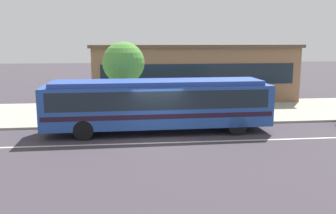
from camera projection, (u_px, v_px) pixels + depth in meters
name	position (u px, v px, depth m)	size (l,w,h in m)	color
ground_plane	(158.00, 139.00, 18.83)	(120.00, 120.00, 0.00)	#3B353D
sidewalk_slab	(150.00, 112.00, 25.33)	(60.00, 8.00, 0.12)	#9F9E8D
lane_stripe_center	(160.00, 143.00, 18.04)	(56.00, 0.16, 0.01)	silver
transit_bus	(158.00, 102.00, 19.83)	(11.93, 2.80, 2.79)	#254A9B
pedestrian_waiting_near_sign	(118.00, 106.00, 21.94)	(0.39, 0.39, 1.63)	#6E644C
bus_stop_sign	(240.00, 95.00, 22.28)	(0.08, 0.44, 2.33)	gray
street_tree_near_stop	(124.00, 64.00, 22.79)	(2.56, 2.56, 4.65)	brown
station_building	(192.00, 72.00, 30.82)	(16.10, 6.68, 4.49)	#815F44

